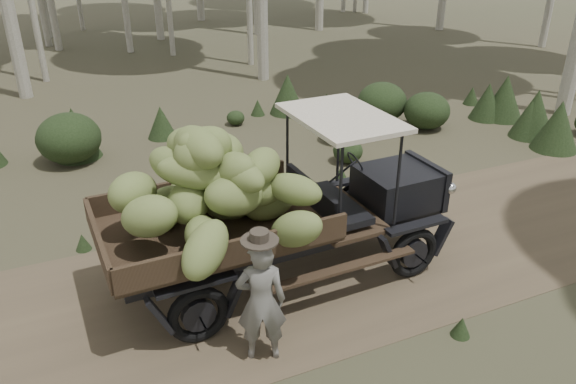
# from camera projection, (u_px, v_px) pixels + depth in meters

# --- Properties ---
(ground) EXTENTS (120.00, 120.00, 0.00)m
(ground) POSITION_uv_depth(u_px,v_px,m) (247.00, 287.00, 8.66)
(ground) COLOR #473D2B
(ground) RESTS_ON ground
(dirt_track) EXTENTS (70.00, 4.00, 0.01)m
(dirt_track) POSITION_uv_depth(u_px,v_px,m) (247.00, 287.00, 8.66)
(dirt_track) COLOR brown
(dirt_track) RESTS_ON ground
(banana_truck) EXTENTS (5.60, 2.80, 2.79)m
(banana_truck) POSITION_uv_depth(u_px,v_px,m) (247.00, 192.00, 7.93)
(banana_truck) COLOR black
(banana_truck) RESTS_ON ground
(farmer) EXTENTS (0.73, 0.60, 1.87)m
(farmer) POSITION_uv_depth(u_px,v_px,m) (261.00, 300.00, 6.93)
(farmer) COLOR #62605A
(farmer) RESTS_ON ground
(undergrowth) EXTENTS (23.82, 22.83, 1.38)m
(undergrowth) POSITION_uv_depth(u_px,v_px,m) (337.00, 195.00, 10.27)
(undergrowth) COLOR #233319
(undergrowth) RESTS_ON ground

